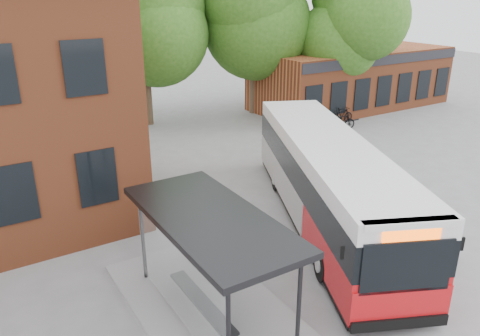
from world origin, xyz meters
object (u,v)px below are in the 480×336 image
bicycle_0 (300,130)px  bicycle_2 (304,127)px  bus_shelter (211,266)px  bicycle_7 (342,115)px  bicycle_4 (332,119)px  bicycle_3 (309,122)px  bicycle_5 (342,122)px  city_bus (327,182)px

bicycle_0 → bicycle_2: (0.79, 0.61, -0.06)m
bus_shelter → bicycle_7: bearing=36.9°
bicycle_4 → bicycle_7: bearing=-92.3°
bicycle_0 → bicycle_3: 1.78m
bus_shelter → bicycle_5: size_ratio=4.12×
city_bus → bicycle_7: (9.82, 9.44, -1.04)m
bicycle_2 → bicycle_5: 2.49m
city_bus → bicycle_5: 12.17m
bicycle_7 → bicycle_3: bearing=94.0°
bicycle_0 → bicycle_5: (3.21, 0.05, 0.03)m
bicycle_5 → bicycle_7: size_ratio=1.01×
bus_shelter → bicycle_4: bus_shelter is taller
bus_shelter → bicycle_3: bearing=42.1°
bicycle_4 → bicycle_7: (0.93, 0.12, 0.07)m
bicycle_0 → bicycle_2: 1.00m
city_bus → bicycle_3: 11.73m
bicycle_3 → bicycle_5: 2.00m
city_bus → bicycle_4: bearing=71.0°
bicycle_3 → bicycle_4: bearing=-76.2°
bicycle_0 → bicycle_4: (3.32, 1.01, -0.04)m
bus_shelter → bicycle_3: bus_shelter is taller
bicycle_5 → bicycle_7: bearing=-27.4°
bicycle_2 → bicycle_3: (0.68, 0.41, 0.08)m
bicycle_5 → bicycle_2: bearing=93.8°
bus_shelter → bicycle_5: 18.24m
bicycle_2 → bicycle_3: 0.79m
bicycle_4 → bicycle_7: 0.94m
bicycle_4 → bicycle_0: bearing=97.5°
city_bus → bicycle_0: 10.06m
bus_shelter → bicycle_4: (14.82, 11.70, -1.01)m
bus_shelter → bicycle_7: bus_shelter is taller
bus_shelter → city_bus: (5.94, 2.38, 0.10)m
bicycle_4 → city_bus: bearing=127.0°
bicycle_3 → bicycle_4: bicycle_3 is taller
bicycle_0 → bicycle_7: bicycle_7 is taller
city_bus → bicycle_0: (5.56, 8.31, -1.07)m
bicycle_4 → bicycle_7: size_ratio=0.99×
bicycle_7 → bicycle_5: bearing=137.6°
city_bus → bicycle_2: 11.01m
bicycle_0 → bicycle_3: size_ratio=1.10×
bus_shelter → bicycle_0: bearing=42.9°
bicycle_5 → bus_shelter: bearing=142.8°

